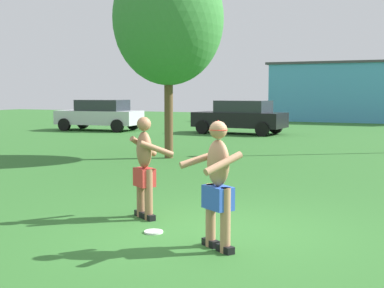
{
  "coord_description": "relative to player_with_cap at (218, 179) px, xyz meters",
  "views": [
    {
      "loc": [
        2.72,
        -6.77,
        2.0
      ],
      "look_at": [
        -0.49,
        0.37,
        1.22
      ],
      "focal_mm": 49.27,
      "sensor_mm": 36.0,
      "label": 1
    }
  ],
  "objects": [
    {
      "name": "car_black_near_post",
      "position": [
        -5.78,
        17.63,
        -0.08
      ],
      "size": [
        4.42,
        2.27,
        1.58
      ],
      "color": "black",
      "rests_on": "ground_plane"
    },
    {
      "name": "outbuilding_behind_lot",
      "position": [
        -1.93,
        30.91,
        1.09
      ],
      "size": [
        11.8,
        4.58,
        3.97
      ],
      "color": "#4C9ED1",
      "rests_on": "ground_plane"
    },
    {
      "name": "frisbee",
      "position": [
        -1.12,
        0.37,
        -0.89
      ],
      "size": [
        0.27,
        0.27,
        0.03
      ],
      "primitive_type": "cylinder",
      "color": "white",
      "rests_on": "ground_plane"
    },
    {
      "name": "player_in_red",
      "position": [
        -1.66,
        1.08,
        -0.06
      ],
      "size": [
        0.73,
        0.71,
        1.61
      ],
      "color": "black",
      "rests_on": "ground_plane"
    },
    {
      "name": "player_with_cap",
      "position": [
        0.0,
        0.0,
        0.0
      ],
      "size": [
        0.83,
        0.76,
        1.65
      ],
      "color": "black",
      "rests_on": "ground_plane"
    },
    {
      "name": "tree_right_field",
      "position": [
        -4.74,
        8.03,
        3.22
      ],
      "size": [
        3.28,
        3.28,
        6.08
      ],
      "color": "brown",
      "rests_on": "ground_plane"
    },
    {
      "name": "ground_plane",
      "position": [
        -0.33,
        0.68,
        -0.9
      ],
      "size": [
        80.0,
        80.0,
        0.0
      ],
      "primitive_type": "plane",
      "color": "#2D6628"
    },
    {
      "name": "car_silver_mid_lot",
      "position": [
        -13.08,
        16.69,
        -0.08
      ],
      "size": [
        4.44,
        2.32,
        1.58
      ],
      "color": "silver",
      "rests_on": "ground_plane"
    }
  ]
}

